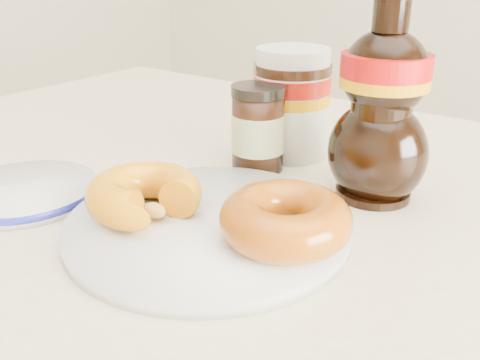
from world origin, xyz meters
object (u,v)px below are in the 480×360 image
Objects in this scene: syrup_bottle at (382,103)px; dark_jar at (258,129)px; donut_whole at (286,219)px; dining_table at (307,297)px; nutella_jar at (292,99)px; plate at (208,225)px; donut_bitten at (144,194)px; blue_rim_saucer at (25,191)px.

dark_jar is at bearing -177.08° from syrup_bottle.
donut_whole is 0.55× the size of syrup_bottle.
dark_jar is (-0.12, 0.09, 0.13)m from dining_table.
nutella_jar is (-0.13, 0.22, 0.04)m from donut_whole.
dark_jar is (-0.14, -0.01, -0.05)m from syrup_bottle.
nutella_jar is 0.66× the size of syrup_bottle.
plate is 0.24m from nutella_jar.
donut_bitten reaches higher than dining_table.
donut_bitten is 0.18m from dark_jar.
donut_bitten is 0.25m from nutella_jar.
dining_table is at bearing 16.58° from donut_bitten.
syrup_bottle is (0.09, 0.17, 0.09)m from plate.
donut_bitten is 0.14m from donut_whole.
plate is 0.07m from donut_bitten.
syrup_bottle reaches higher than dining_table.
donut_whole is at bearing -6.18° from donut_bitten.
dining_table is 0.13m from donut_whole.
blue_rim_saucer is at bearing -124.59° from dark_jar.
dark_jar is (0.00, 0.18, 0.02)m from donut_bitten.
donut_bitten is 0.15m from blue_rim_saucer.
dark_jar is at bearing 55.41° from blue_rim_saucer.
plate is at bearing -71.26° from dark_jar.
donut_whole is at bearing 13.24° from blue_rim_saucer.
dining_table is 13.01× the size of donut_bitten.
nutella_jar is at bearing 120.49° from donut_whole.
plate is 0.08m from donut_whole.
syrup_bottle is (0.02, 0.10, 0.19)m from dining_table.
syrup_bottle is (0.14, -0.06, 0.03)m from nutella_jar.
dining_table is at bearing 97.08° from donut_whole.
blue_rim_saucer reaches higher than plate.
donut_bitten is 0.96× the size of donut_whole.
syrup_bottle is 0.38m from blue_rim_saucer.
dark_jar is 0.26m from blue_rim_saucer.
nutella_jar is at bearing 102.36° from plate.
donut_whole reaches higher than blue_rim_saucer.
plate is 1.29× the size of syrup_bottle.
donut_bitten reaches higher than plate.
blue_rim_saucer is at bearing -164.19° from plate.
syrup_bottle is at bearing 78.17° from dining_table.
donut_whole is 0.29m from blue_rim_saucer.
donut_whole is (0.08, 0.01, 0.03)m from plate.
dining_table is 13.87× the size of dark_jar.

